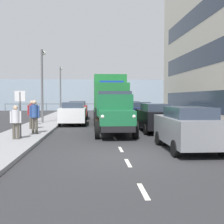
{
  "coord_description": "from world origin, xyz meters",
  "views": [
    {
      "loc": [
        1.11,
        9.58,
        2.09
      ],
      "look_at": [
        -0.32,
        -11.08,
        1.0
      ],
      "focal_mm": 44.41,
      "sensor_mm": 36.0,
      "label": 1
    }
  ],
  "objects_px": {
    "car_white_oppositeside_0": "(73,113)",
    "pedestrian_in_dark_coat": "(16,120)",
    "car_teal_kerbside_3": "(130,109)",
    "street_sign": "(20,106)",
    "pedestrian_couple_b": "(34,110)",
    "lamp_post_promenade": "(42,78)",
    "car_navy_kerbside_2": "(139,112)",
    "car_black_kerbside_1": "(154,117)",
    "car_red_oppositeside_1": "(78,110)",
    "pedestrian_couple_a": "(35,114)",
    "pedestrian_strolling": "(32,112)",
    "lorry_cargo_green": "(109,98)",
    "lamp_post_far": "(61,85)",
    "car_grey_kerbside_near": "(188,128)",
    "pedestrian_near_railing": "(32,111)",
    "truck_vintage_green": "(114,114)"
  },
  "relations": [
    {
      "from": "car_grey_kerbside_near",
      "to": "car_navy_kerbside_2",
      "type": "distance_m",
      "value": 11.6
    },
    {
      "from": "truck_vintage_green",
      "to": "lamp_post_far",
      "type": "height_order",
      "value": "lamp_post_far"
    },
    {
      "from": "pedestrian_in_dark_coat",
      "to": "lamp_post_promenade",
      "type": "bearing_deg",
      "value": -87.94
    },
    {
      "from": "street_sign",
      "to": "lamp_post_promenade",
      "type": "bearing_deg",
      "value": -87.17
    },
    {
      "from": "car_navy_kerbside_2",
      "to": "lamp_post_promenade",
      "type": "distance_m",
      "value": 8.06
    },
    {
      "from": "car_grey_kerbside_near",
      "to": "pedestrian_strolling",
      "type": "height_order",
      "value": "pedestrian_strolling"
    },
    {
      "from": "pedestrian_couple_a",
      "to": "pedestrian_couple_b",
      "type": "height_order",
      "value": "pedestrian_couple_a"
    },
    {
      "from": "lorry_cargo_green",
      "to": "car_teal_kerbside_3",
      "type": "relative_size",
      "value": 1.88
    },
    {
      "from": "pedestrian_in_dark_coat",
      "to": "pedestrian_couple_a",
      "type": "xyz_separation_m",
      "value": [
        -0.44,
        -2.02,
        0.14
      ]
    },
    {
      "from": "car_red_oppositeside_1",
      "to": "pedestrian_couple_b",
      "type": "xyz_separation_m",
      "value": [
        3.1,
        5.31,
        0.18
      ]
    },
    {
      "from": "truck_vintage_green",
      "to": "car_navy_kerbside_2",
      "type": "bearing_deg",
      "value": -109.84
    },
    {
      "from": "pedestrian_strolling",
      "to": "street_sign",
      "type": "distance_m",
      "value": 3.77
    },
    {
      "from": "pedestrian_in_dark_coat",
      "to": "lamp_post_far",
      "type": "bearing_deg",
      "value": -89.29
    },
    {
      "from": "car_white_oppositeside_0",
      "to": "car_teal_kerbside_3",
      "type": "bearing_deg",
      "value": -129.99
    },
    {
      "from": "street_sign",
      "to": "car_grey_kerbside_near",
      "type": "bearing_deg",
      "value": 158.14
    },
    {
      "from": "pedestrian_couple_b",
      "to": "lamp_post_far",
      "type": "distance_m",
      "value": 11.49
    },
    {
      "from": "car_grey_kerbside_near",
      "to": "pedestrian_couple_a",
      "type": "relative_size",
      "value": 2.21
    },
    {
      "from": "pedestrian_strolling",
      "to": "car_navy_kerbside_2",
      "type": "bearing_deg",
      "value": -146.23
    },
    {
      "from": "street_sign",
      "to": "lamp_post_far",
      "type": "bearing_deg",
      "value": -89.0
    },
    {
      "from": "lamp_post_promenade",
      "to": "lamp_post_far",
      "type": "distance_m",
      "value": 11.5
    },
    {
      "from": "car_black_kerbside_1",
      "to": "pedestrian_in_dark_coat",
      "type": "distance_m",
      "value": 8.08
    },
    {
      "from": "pedestrian_in_dark_coat",
      "to": "lamp_post_far",
      "type": "height_order",
      "value": "lamp_post_far"
    },
    {
      "from": "car_teal_kerbside_3",
      "to": "street_sign",
      "type": "distance_m",
      "value": 15.68
    },
    {
      "from": "car_red_oppositeside_1",
      "to": "pedestrian_couple_a",
      "type": "distance_m",
      "value": 12.43
    },
    {
      "from": "car_teal_kerbside_3",
      "to": "lamp_post_promenade",
      "type": "bearing_deg",
      "value": 36.58
    },
    {
      "from": "pedestrian_couple_a",
      "to": "pedestrian_strolling",
      "type": "xyz_separation_m",
      "value": [
        0.61,
        -2.16,
        -0.02
      ]
    },
    {
      "from": "car_white_oppositeside_0",
      "to": "pedestrian_in_dark_coat",
      "type": "height_order",
      "value": "car_white_oppositeside_0"
    },
    {
      "from": "car_navy_kerbside_2",
      "to": "lamp_post_promenade",
      "type": "relative_size",
      "value": 0.74
    },
    {
      "from": "car_black_kerbside_1",
      "to": "car_teal_kerbside_3",
      "type": "height_order",
      "value": "same"
    },
    {
      "from": "pedestrian_in_dark_coat",
      "to": "lamp_post_far",
      "type": "distance_m",
      "value": 20.38
    },
    {
      "from": "lorry_cargo_green",
      "to": "lamp_post_far",
      "type": "bearing_deg",
      "value": -63.21
    },
    {
      "from": "car_white_oppositeside_0",
      "to": "pedestrian_in_dark_coat",
      "type": "xyz_separation_m",
      "value": [
        2.07,
        8.14,
        0.17
      ]
    },
    {
      "from": "lorry_cargo_green",
      "to": "car_navy_kerbside_2",
      "type": "height_order",
      "value": "lorry_cargo_green"
    },
    {
      "from": "car_red_oppositeside_1",
      "to": "pedestrian_couple_b",
      "type": "height_order",
      "value": "pedestrian_couple_b"
    },
    {
      "from": "pedestrian_couple_b",
      "to": "lamp_post_promenade",
      "type": "relative_size",
      "value": 0.28
    },
    {
      "from": "car_white_oppositeside_0",
      "to": "car_grey_kerbside_near",
      "type": "bearing_deg",
      "value": 116.27
    },
    {
      "from": "car_grey_kerbside_near",
      "to": "street_sign",
      "type": "bearing_deg",
      "value": -21.86
    },
    {
      "from": "pedestrian_near_railing",
      "to": "street_sign",
      "type": "xyz_separation_m",
      "value": [
        -0.83,
        6.28,
        0.54
      ]
    },
    {
      "from": "car_black_kerbside_1",
      "to": "car_white_oppositeside_0",
      "type": "distance_m",
      "value": 6.99
    },
    {
      "from": "truck_vintage_green",
      "to": "car_red_oppositeside_1",
      "type": "xyz_separation_m",
      "value": [
        2.68,
        -12.22,
        -0.28
      ]
    },
    {
      "from": "pedestrian_couple_a",
      "to": "car_black_kerbside_1",
      "type": "bearing_deg",
      "value": -167.94
    },
    {
      "from": "car_black_kerbside_1",
      "to": "car_white_oppositeside_0",
      "type": "bearing_deg",
      "value": -41.74
    },
    {
      "from": "car_grey_kerbside_near",
      "to": "pedestrian_couple_a",
      "type": "bearing_deg",
      "value": -33.02
    },
    {
      "from": "car_teal_kerbside_3",
      "to": "car_white_oppositeside_0",
      "type": "bearing_deg",
      "value": 50.01
    },
    {
      "from": "pedestrian_in_dark_coat",
      "to": "pedestrian_strolling",
      "type": "xyz_separation_m",
      "value": [
        0.17,
        -4.18,
        0.12
      ]
    },
    {
      "from": "car_grey_kerbside_near",
      "to": "car_white_oppositeside_0",
      "type": "distance_m",
      "value": 11.79
    },
    {
      "from": "pedestrian_strolling",
      "to": "lamp_post_promenade",
      "type": "distance_m",
      "value": 5.12
    },
    {
      "from": "pedestrian_near_railing",
      "to": "lamp_post_far",
      "type": "xyz_separation_m",
      "value": [
        -0.49,
        -13.49,
        2.38
      ]
    },
    {
      "from": "car_white_oppositeside_0",
      "to": "car_red_oppositeside_1",
      "type": "distance_m",
      "value": 6.19
    },
    {
      "from": "car_grey_kerbside_near",
      "to": "pedestrian_couple_b",
      "type": "xyz_separation_m",
      "value": [
        8.31,
        -11.45,
        0.18
      ]
    }
  ]
}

